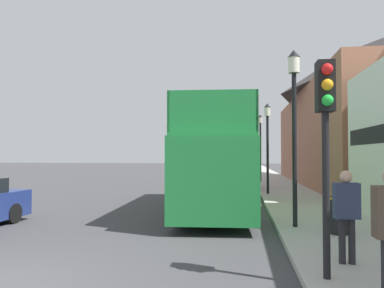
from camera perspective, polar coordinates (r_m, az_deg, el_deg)
ground_plane at (r=26.88m, az=-1.58°, el=-6.33°), size 144.00×144.00×0.00m
sidewalk at (r=23.69m, az=13.73°, el=-6.74°), size 3.11×108.00×0.14m
brick_terrace_rear at (r=28.78m, az=21.79°, el=3.48°), size 6.00×23.67×9.42m
tour_bus at (r=14.98m, az=3.61°, el=-3.27°), size 3.00×10.20×3.96m
parked_car_ahead_of_bus at (r=23.53m, az=7.18°, el=-5.36°), size 1.91×4.01×1.40m
pedestrian_second at (r=7.68m, az=22.49°, el=-8.92°), size 0.46×0.25×1.74m
traffic_signal at (r=6.59m, az=19.70°, el=3.71°), size 0.28×0.42×3.60m
lamp_post_nearest at (r=11.15m, az=15.31°, el=5.73°), size 0.35×0.35×5.06m
lamp_post_second at (r=20.13m, az=11.43°, el=1.90°), size 0.35×0.35×4.77m
lamp_post_third at (r=29.22m, az=10.37°, el=1.25°), size 0.35×0.35×5.16m
litter_bin at (r=10.47m, az=21.48°, el=-9.93°), size 0.48×0.48×0.96m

